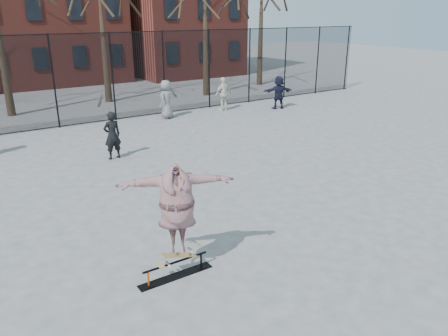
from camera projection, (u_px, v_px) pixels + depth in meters
ground at (271, 240)px, 9.82m from camera, size 100.00×100.00×0.00m
skate_rail at (176, 271)px, 8.43m from camera, size 1.54×0.24×0.34m
skateboard at (179, 258)px, 8.39m from camera, size 0.80×0.19×0.09m
skater at (177, 214)px, 8.07m from camera, size 2.22×1.38×1.76m
bystander_black at (112, 135)px, 14.98m from camera, size 0.64×0.45×1.67m
bystander_white at (223, 94)px, 22.34m from camera, size 1.03×0.51×1.70m
bystander_navy at (279, 92)px, 22.78m from camera, size 1.66×0.96×1.71m
bystander_extra at (166, 99)px, 20.68m from camera, size 1.06×0.99×1.81m
fence at (86, 78)px, 19.32m from camera, size 34.03×0.07×4.00m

